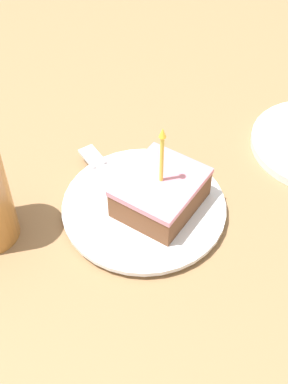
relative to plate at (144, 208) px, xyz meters
name	(u,v)px	position (x,y,z in m)	size (l,w,h in m)	color
ground_plane	(143,203)	(-0.02, 0.03, -0.03)	(2.40, 2.40, 0.04)	olive
plate	(144,208)	(0.00, 0.00, 0.00)	(0.23, 0.23, 0.02)	silver
cake_slice	(161,192)	(0.02, 0.01, 0.03)	(0.10, 0.12, 0.14)	brown
fork	(110,177)	(-0.07, 0.01, 0.01)	(0.17, 0.09, 0.00)	silver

